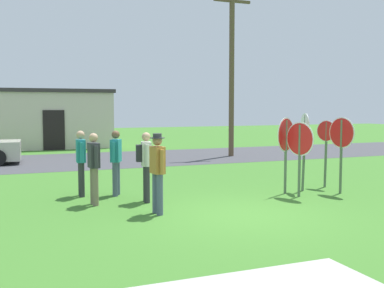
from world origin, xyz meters
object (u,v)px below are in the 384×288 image
Objects in this scene: person_with_sunhat at (81,160)px; person_holding_notes at (145,162)px; stop_sign_leaning_right at (300,146)px; person_in_blue at (94,165)px; utility_pole at (232,69)px; stop_sign_tallest at (326,143)px; stop_sign_nearest at (286,142)px; person_near_signs at (116,159)px; person_in_teal at (157,169)px; stop_sign_far_back at (304,139)px; stop_sign_rear_right at (341,141)px.

person_with_sunhat is 1.00× the size of person_holding_notes.
stop_sign_leaning_right is 1.13× the size of person_in_blue.
utility_pole is 11.24m from person_holding_notes.
stop_sign_leaning_right is 1.00× the size of stop_sign_tallest.
stop_sign_nearest is at bearing -164.54° from stop_sign_tallest.
stop_sign_leaning_right is at bearing -23.81° from person_near_signs.
stop_sign_nearest is 1.16× the size of person_in_teal.
stop_sign_far_back is at bearing 12.86° from stop_sign_nearest.
person_in_teal is (-3.94, -0.50, -0.32)m from stop_sign_leaning_right.
stop_sign_rear_right is (1.29, -0.02, 0.09)m from stop_sign_leaning_right.
stop_sign_nearest is 1.20× the size of person_near_signs.
utility_pole reaches higher than stop_sign_nearest.
stop_sign_rear_right reaches higher than person_near_signs.
stop_sign_rear_right is 1.17× the size of person_in_teal.
stop_sign_nearest is 1.47m from stop_sign_rear_right.
utility_pole reaches higher than stop_sign_rear_right.
stop_sign_far_back reaches higher than person_in_blue.
stop_sign_leaning_right is at bearing -106.32° from utility_pole.
stop_sign_leaning_right is 1.81m from stop_sign_tallest.
person_near_signs is (-4.22, 1.41, -0.43)m from stop_sign_nearest.
person_in_teal is at bearing -81.38° from person_near_signs.
stop_sign_rear_right is 0.95× the size of stop_sign_far_back.
person_in_blue is at bearing 176.99° from stop_sign_far_back.
stop_sign_far_back is at bearing -3.01° from person_in_blue.
person_near_signs is at bearing 161.04° from stop_sign_rear_right.
utility_pole reaches higher than stop_sign_far_back.
person_in_teal reaches higher than person_with_sunhat.
stop_sign_tallest is 0.94× the size of stop_sign_rear_right.
stop_sign_rear_right is at bearing -18.96° from person_near_signs.
person_in_teal is (1.22, -2.63, 0.03)m from person_with_sunhat.
stop_sign_leaning_right is (-2.75, -9.40, -2.71)m from utility_pole.
person_in_teal is 1.03× the size of person_near_signs.
person_in_teal is (-4.54, -1.15, -0.44)m from stop_sign_far_back.
utility_pole is 3.60× the size of stop_sign_far_back.
stop_sign_tallest is 5.94m from person_near_signs.
person_holding_notes and person_near_signs have the same top height.
person_in_teal is (-3.85, -1.00, -0.39)m from stop_sign_nearest.
stop_sign_tallest reaches higher than person_holding_notes.
stop_sign_far_back reaches higher than person_in_teal.
person_with_sunhat is (-6.45, 2.15, -0.43)m from stop_sign_rear_right.
person_with_sunhat is at bearing -137.42° from utility_pole.
stop_sign_leaning_right is at bearing -11.96° from person_holding_notes.
stop_sign_far_back reaches higher than person_with_sunhat.
person_in_blue is 1.20m from person_near_signs.
person_with_sunhat is at bearing 114.91° from person_in_teal.
person_holding_notes is at bearing -178.58° from stop_sign_tallest.
stop_sign_far_back reaches higher than person_near_signs.
utility_pole is at bearing 52.53° from person_holding_notes.
utility_pole is 4.53× the size of person_with_sunhat.
utility_pole is 11.18m from person_with_sunhat.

